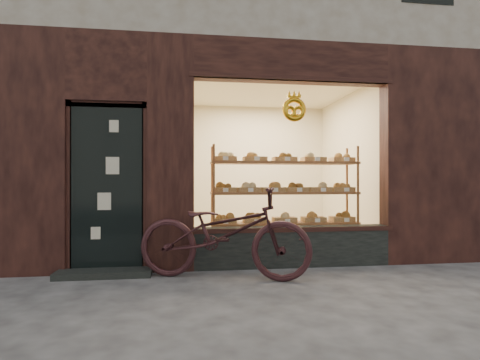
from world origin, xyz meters
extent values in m
plane|color=#373737|center=(0.00, 0.00, 0.00)|extent=(90.00, 90.00, 0.00)
cube|color=black|center=(0.45, 2.12, 0.28)|extent=(2.70, 0.25, 0.55)
cube|color=black|center=(-2.00, 2.06, 1.10)|extent=(0.90, 0.04, 2.15)
cube|color=black|center=(-2.00, 1.90, 0.04)|extent=(1.15, 0.35, 0.08)
torus|color=gold|center=(0.45, 2.02, 2.15)|extent=(0.33, 0.07, 0.33)
cube|color=brown|center=(0.45, 2.55, 0.05)|extent=(2.20, 0.45, 0.04)
cube|color=brown|center=(0.45, 2.55, 0.55)|extent=(2.20, 0.45, 0.03)
cube|color=brown|center=(0.45, 2.55, 1.00)|extent=(2.20, 0.45, 0.04)
cube|color=brown|center=(0.45, 2.55, 1.45)|extent=(2.20, 0.45, 0.04)
cylinder|color=brown|center=(-0.62, 2.35, 0.85)|extent=(0.04, 0.04, 1.70)
cylinder|color=brown|center=(1.52, 2.35, 0.85)|extent=(0.04, 0.04, 1.70)
cylinder|color=brown|center=(-0.62, 2.75, 0.85)|extent=(0.04, 0.04, 1.70)
cylinder|color=brown|center=(1.52, 2.75, 0.85)|extent=(0.04, 0.04, 1.70)
cube|color=brown|center=(-0.45, 2.55, 0.60)|extent=(0.34, 0.24, 0.07)
sphere|color=#965C34|center=(-0.45, 2.55, 0.69)|extent=(0.11, 0.11, 0.11)
cube|color=white|center=(-0.45, 2.36, 0.60)|extent=(0.07, 0.01, 0.05)
cube|color=brown|center=(0.00, 2.55, 0.60)|extent=(0.34, 0.24, 0.07)
sphere|color=brown|center=(0.00, 2.55, 0.69)|extent=(0.11, 0.11, 0.11)
cube|color=white|center=(0.00, 2.36, 0.60)|extent=(0.07, 0.01, 0.05)
cube|color=brown|center=(0.45, 2.55, 0.60)|extent=(0.34, 0.24, 0.07)
sphere|color=tan|center=(0.45, 2.55, 0.69)|extent=(0.11, 0.11, 0.11)
cube|color=white|center=(0.45, 2.36, 0.60)|extent=(0.07, 0.01, 0.05)
cube|color=brown|center=(0.90, 2.55, 0.60)|extent=(0.34, 0.24, 0.07)
sphere|color=#965C34|center=(0.90, 2.55, 0.69)|extent=(0.11, 0.11, 0.11)
cube|color=white|center=(0.90, 2.36, 0.60)|extent=(0.07, 0.01, 0.05)
cube|color=brown|center=(1.35, 2.55, 0.60)|extent=(0.34, 0.24, 0.07)
sphere|color=brown|center=(1.35, 2.55, 0.69)|extent=(0.11, 0.11, 0.11)
cube|color=white|center=(1.35, 2.36, 0.60)|extent=(0.08, 0.01, 0.05)
cube|color=brown|center=(-0.45, 2.55, 1.05)|extent=(0.34, 0.24, 0.07)
sphere|color=brown|center=(-0.45, 2.55, 1.14)|extent=(0.11, 0.11, 0.11)
cube|color=white|center=(-0.45, 2.36, 1.05)|extent=(0.07, 0.01, 0.06)
cube|color=brown|center=(-0.09, 2.55, 1.05)|extent=(0.34, 0.24, 0.07)
sphere|color=tan|center=(-0.09, 2.55, 1.14)|extent=(0.11, 0.11, 0.11)
cube|color=white|center=(-0.09, 2.36, 1.05)|extent=(0.08, 0.01, 0.06)
cube|color=brown|center=(0.27, 2.55, 1.05)|extent=(0.34, 0.24, 0.07)
sphere|color=#965C34|center=(0.27, 2.55, 1.14)|extent=(0.11, 0.11, 0.11)
cube|color=white|center=(0.27, 2.36, 1.05)|extent=(0.07, 0.01, 0.06)
cube|color=brown|center=(0.63, 2.55, 1.05)|extent=(0.34, 0.24, 0.07)
sphere|color=brown|center=(0.63, 2.55, 1.14)|extent=(0.11, 0.11, 0.11)
cube|color=white|center=(0.63, 2.36, 1.05)|extent=(0.07, 0.01, 0.06)
cube|color=brown|center=(0.99, 2.55, 1.05)|extent=(0.34, 0.24, 0.07)
sphere|color=tan|center=(0.99, 2.55, 1.14)|extent=(0.11, 0.11, 0.11)
cube|color=white|center=(0.99, 2.36, 1.05)|extent=(0.08, 0.01, 0.06)
cube|color=brown|center=(1.35, 2.55, 1.05)|extent=(0.34, 0.24, 0.07)
sphere|color=#965C34|center=(1.35, 2.55, 1.14)|extent=(0.11, 0.11, 0.11)
cube|color=white|center=(1.35, 2.36, 1.05)|extent=(0.08, 0.01, 0.06)
cube|color=brown|center=(-0.45, 2.55, 1.50)|extent=(0.34, 0.24, 0.07)
sphere|color=tan|center=(-0.45, 2.55, 1.59)|extent=(0.11, 0.11, 0.11)
cube|color=white|center=(-0.45, 2.36, 1.50)|extent=(0.07, 0.01, 0.06)
cube|color=brown|center=(0.00, 2.55, 1.50)|extent=(0.34, 0.24, 0.07)
sphere|color=#965C34|center=(0.00, 2.55, 1.59)|extent=(0.11, 0.11, 0.11)
cube|color=white|center=(0.00, 2.36, 1.50)|extent=(0.07, 0.01, 0.06)
cube|color=brown|center=(0.45, 2.55, 1.50)|extent=(0.34, 0.24, 0.07)
sphere|color=brown|center=(0.45, 2.55, 1.59)|extent=(0.11, 0.11, 0.11)
cube|color=white|center=(0.45, 2.36, 1.50)|extent=(0.07, 0.01, 0.06)
cube|color=brown|center=(0.90, 2.55, 1.50)|extent=(0.34, 0.24, 0.07)
sphere|color=tan|center=(0.90, 2.55, 1.59)|extent=(0.11, 0.11, 0.11)
cube|color=white|center=(0.90, 2.36, 1.50)|extent=(0.07, 0.01, 0.06)
cube|color=brown|center=(1.35, 2.55, 1.50)|extent=(0.34, 0.24, 0.07)
sphere|color=#965C34|center=(1.35, 2.55, 1.59)|extent=(0.11, 0.11, 0.11)
cube|color=white|center=(1.35, 2.36, 1.50)|extent=(0.08, 0.01, 0.06)
imported|color=#35191C|center=(-0.55, 1.60, 0.55)|extent=(2.23, 1.32, 1.11)
camera|label=1|loc=(-0.96, -2.90, 1.18)|focal=28.00mm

